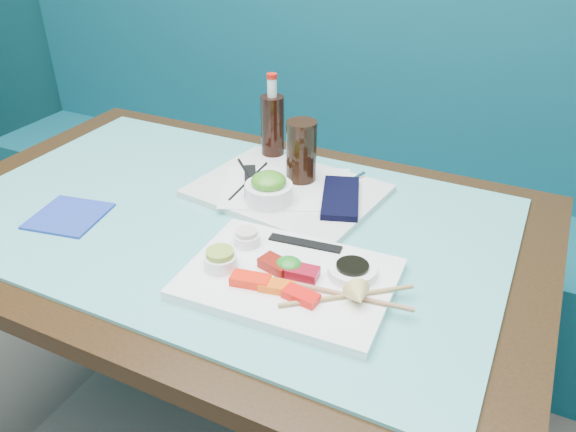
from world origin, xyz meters
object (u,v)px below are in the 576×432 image
at_px(dining_table, 226,249).
at_px(blue_napkin, 69,216).
at_px(cola_bottle_body, 273,128).
at_px(seaweed_bowl, 269,193).
at_px(serving_tray, 287,191).
at_px(sashimi_plate, 289,279).
at_px(booth_bench, 348,200).
at_px(cola_glass, 301,151).

xyz_separation_m(dining_table, blue_napkin, (-0.31, -0.16, 0.09)).
bearing_deg(cola_bottle_body, seaweed_bowl, -64.65).
height_order(serving_tray, cola_bottle_body, cola_bottle_body).
bearing_deg(blue_napkin, sashimi_plate, 0.13).
height_order(sashimi_plate, cola_bottle_body, cola_bottle_body).
distance_m(dining_table, blue_napkin, 0.36).
height_order(dining_table, cola_bottle_body, cola_bottle_body).
distance_m(booth_bench, blue_napkin, 1.11).
relative_size(serving_tray, seaweed_bowl, 3.88).
distance_m(cola_glass, cola_bottle_body, 0.17).
relative_size(dining_table, sashimi_plate, 3.69).
xyz_separation_m(sashimi_plate, seaweed_bowl, (-0.16, 0.23, 0.03)).
height_order(serving_tray, cola_glass, cola_glass).
relative_size(dining_table, blue_napkin, 9.45).
distance_m(sashimi_plate, cola_bottle_body, 0.55).
bearing_deg(seaweed_bowl, cola_bottle_body, 115.35).
bearing_deg(seaweed_bowl, blue_napkin, -148.30).
xyz_separation_m(booth_bench, cola_bottle_body, (-0.04, -0.53, 0.47)).
bearing_deg(dining_table, seaweed_bowl, 46.38).
distance_m(seaweed_bowl, cola_bottle_body, 0.27).
distance_m(cola_glass, blue_napkin, 0.55).
relative_size(serving_tray, cola_glass, 2.81).
bearing_deg(dining_table, sashimi_plate, -33.12).
distance_m(sashimi_plate, blue_napkin, 0.54).
relative_size(booth_bench, blue_napkin, 20.25).
distance_m(serving_tray, cola_bottle_body, 0.22).
bearing_deg(cola_glass, seaweed_bowl, -98.75).
distance_m(cola_bottle_body, blue_napkin, 0.55).
bearing_deg(dining_table, cola_bottle_body, 96.86).
bearing_deg(cola_bottle_body, cola_glass, -38.84).
relative_size(cola_bottle_body, blue_napkin, 1.16).
bearing_deg(serving_tray, cola_bottle_body, 134.81).
xyz_separation_m(sashimi_plate, serving_tray, (-0.15, 0.31, -0.00)).
height_order(dining_table, cola_glass, cola_glass).
relative_size(dining_table, cola_bottle_body, 8.13).
bearing_deg(seaweed_bowl, dining_table, -133.62).
relative_size(booth_bench, serving_tray, 7.15).
bearing_deg(cola_bottle_body, serving_tray, -52.91).
xyz_separation_m(cola_bottle_body, blue_napkin, (-0.27, -0.47, -0.08)).
relative_size(booth_bench, dining_table, 2.14).
height_order(dining_table, serving_tray, serving_tray).
bearing_deg(dining_table, blue_napkin, -152.84).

